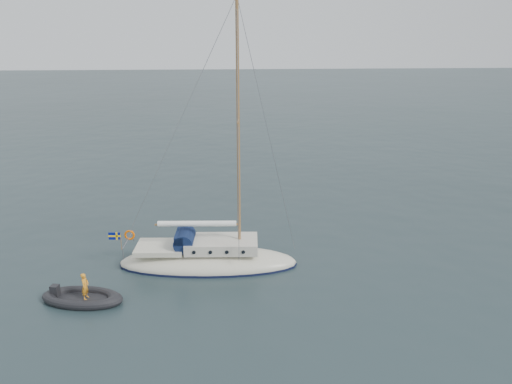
{
  "coord_description": "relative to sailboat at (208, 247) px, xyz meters",
  "views": [
    {
      "loc": [
        -1.53,
        -25.31,
        12.25
      ],
      "look_at": [
        0.32,
        0.0,
        4.07
      ],
      "focal_mm": 35.0,
      "sensor_mm": 36.0,
      "label": 1
    }
  ],
  "objects": [
    {
      "name": "ground",
      "position": [
        2.32,
        0.35,
        -1.1
      ],
      "size": [
        300.0,
        300.0,
        0.0
      ],
      "primitive_type": "plane",
      "color": "black",
      "rests_on": "ground"
    },
    {
      "name": "sailboat",
      "position": [
        0.0,
        0.0,
        0.0
      ],
      "size": [
        10.19,
        3.05,
        14.52
      ],
      "rotation": [
        0.0,
        0.0,
        -0.06
      ],
      "color": "beige",
      "rests_on": "ground"
    },
    {
      "name": "dinghy",
      "position": [
        -2.65,
        0.49,
        -0.93
      ],
      "size": [
        2.64,
        1.19,
        0.38
      ],
      "rotation": [
        0.0,
        0.0,
        -0.3
      ],
      "color": "#4E4D53",
      "rests_on": "ground"
    },
    {
      "name": "rib",
      "position": [
        -5.92,
        -3.44,
        -0.86
      ],
      "size": [
        3.98,
        1.81,
        1.52
      ],
      "rotation": [
        0.0,
        0.0,
        -0.2
      ],
      "color": "black",
      "rests_on": "ground"
    }
  ]
}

